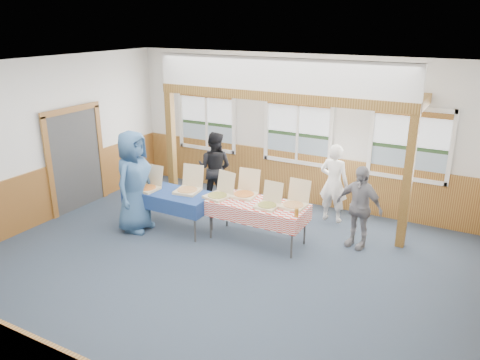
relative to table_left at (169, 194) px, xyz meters
name	(u,v)px	position (x,y,z in m)	size (l,w,h in m)	color
floor	(214,269)	(1.59, -0.95, -0.70)	(8.00, 8.00, 0.00)	#2C3A48
ceiling	(210,69)	(1.59, -0.95, 2.50)	(8.00, 8.00, 0.00)	white
wall_back	(299,130)	(1.59, 2.55, 0.90)	(8.00, 8.00, 0.00)	silver
wall_front	(8,285)	(1.59, -4.45, 0.90)	(8.00, 8.00, 0.00)	silver
wall_left	(35,144)	(-2.41, -0.95, 0.90)	(8.00, 8.00, 0.00)	silver
wainscot_back	(296,177)	(1.59, 2.53, -0.15)	(7.98, 0.05, 1.10)	brown
wainscot_left	(43,195)	(-2.38, -0.95, -0.15)	(0.05, 6.98, 1.10)	brown
cased_opening	(76,160)	(-2.37, -0.05, 0.35)	(0.06, 1.30, 2.10)	#383838
window_left	(207,117)	(-0.71, 2.51, 0.98)	(1.56, 0.10, 1.46)	white
window_mid	(298,127)	(1.59, 2.51, 0.98)	(1.56, 0.10, 1.46)	white
window_right	(410,140)	(3.89, 2.51, 0.98)	(1.56, 0.10, 1.46)	white
post_left	(171,147)	(-0.91, 1.35, 0.50)	(0.15, 0.15, 2.40)	#5A3A14
post_right	(407,183)	(4.09, 1.35, 0.50)	(0.15, 0.15, 2.40)	#5A3A14
cross_beam	(277,96)	(1.59, 1.35, 1.79)	(5.15, 0.18, 0.18)	#5A3A14
table_left	(169,194)	(0.00, 0.00, 0.00)	(1.85, 1.12, 0.76)	#383838
table_right	(257,206)	(1.75, 0.29, 0.00)	(1.94, 1.26, 0.76)	#383838
pizza_box_a	(148,186)	(-0.40, -0.11, 0.13)	(0.41, 0.50, 0.43)	#CAB387
pizza_box_b	(188,188)	(0.34, 0.16, 0.13)	(0.49, 0.57, 0.47)	#CAB387
pizza_box_c	(219,194)	(1.01, 0.19, 0.13)	(0.50, 0.57, 0.44)	#CAB387
pizza_box_d	(245,192)	(1.39, 0.48, 0.13)	(0.47, 0.55, 0.46)	#CAB387
pizza_box_e	(268,203)	(2.00, 0.21, 0.12)	(0.38, 0.46, 0.40)	#CAB387
pizza_box_f	(294,203)	(2.40, 0.43, 0.13)	(0.42, 0.50, 0.44)	#CAB387
veggie_tray	(138,183)	(-0.75, 0.00, 0.09)	(0.40, 0.40, 0.09)	black
drink_glass	(296,213)	(2.60, 0.04, 0.14)	(0.07, 0.07, 0.15)	#A1621A
woman_white	(334,183)	(2.65, 1.85, 0.10)	(0.58, 0.38, 1.59)	white
woman_black	(215,168)	(0.07, 1.56, 0.10)	(0.78, 0.60, 1.60)	black
man_blue	(134,181)	(-0.52, -0.36, 0.28)	(0.96, 0.62, 1.96)	#32557E
person_grey	(359,207)	(3.39, 0.97, 0.05)	(0.88, 0.37, 1.50)	gray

